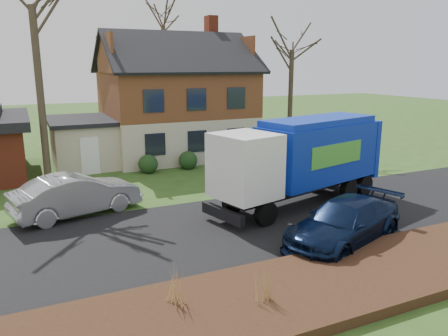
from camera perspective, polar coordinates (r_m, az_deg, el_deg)
name	(u,v)px	position (r m, az deg, el deg)	size (l,w,h in m)	color
ground	(246,225)	(16.91, 2.92, -7.45)	(120.00, 120.00, 0.00)	#2F4A18
road	(246,225)	(16.90, 2.92, -7.41)	(80.00, 7.00, 0.02)	black
mulch_verge	(335,282)	(12.81, 14.35, -14.27)	(80.00, 3.50, 0.30)	black
main_house	(169,95)	(29.33, -7.19, 9.41)	(12.95, 8.95, 9.26)	beige
garbage_truck	(304,156)	(19.19, 10.36, 1.57)	(9.01, 4.41, 3.73)	black
silver_sedan	(77,195)	(18.77, -18.68, -3.32)	(1.78, 5.10, 1.68)	#AAAEB2
navy_wagon	(344,223)	(15.54, 15.44, -6.88)	(2.11, 5.19, 1.51)	#0B1733
tree_front_east	(293,32)	(30.00, 8.96, 17.16)	(3.57, 3.57, 9.92)	#3C3224
tree_back	(163,10)	(37.78, -8.03, 19.72)	(3.89, 3.89, 12.31)	#3F3126
grass_clump_west	(175,286)	(11.02, -6.47, -15.09)	(0.35, 0.29, 0.93)	tan
grass_clump_mid	(265,284)	(11.12, 5.34, -14.90)	(0.32, 0.26, 0.89)	#AA864B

